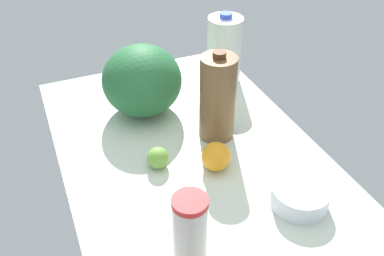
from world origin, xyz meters
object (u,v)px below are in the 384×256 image
(watermelon, at_px, (142,80))
(lime_beside_bowl, at_px, (158,158))
(tumbler_cup, at_px, (190,231))
(milk_jug, at_px, (224,50))
(mixing_bowl, at_px, (300,196))
(orange_by_jug, at_px, (216,156))
(chocolate_milk_jug, at_px, (218,98))

(watermelon, height_order, lime_beside_bowl, watermelon)
(tumbler_cup, distance_m, milk_jug, 0.84)
(mixing_bowl, distance_m, orange_by_jug, 0.26)
(tumbler_cup, distance_m, lime_beside_bowl, 0.35)
(tumbler_cup, relative_size, orange_by_jug, 2.33)
(tumbler_cup, height_order, milk_jug, milk_jug)
(mixing_bowl, distance_m, milk_jug, 0.68)
(watermelon, bearing_deg, chocolate_milk_jug, -142.43)
(watermelon, xyz_separation_m, mixing_bowl, (-0.58, -0.24, -0.09))
(tumbler_cup, relative_size, watermelon, 0.75)
(tumbler_cup, relative_size, mixing_bowl, 1.31)
(watermelon, bearing_deg, orange_by_jug, -164.62)
(orange_by_jug, distance_m, lime_beside_bowl, 0.17)
(mixing_bowl, bearing_deg, orange_by_jug, 33.29)
(watermelon, distance_m, orange_by_jug, 0.39)
(milk_jug, bearing_deg, lime_beside_bowl, 133.87)
(lime_beside_bowl, bearing_deg, chocolate_milk_jug, -71.67)
(milk_jug, bearing_deg, mixing_bowl, 171.13)
(orange_by_jug, height_order, lime_beside_bowl, orange_by_jug)
(tumbler_cup, xyz_separation_m, milk_jug, (0.72, -0.44, 0.03))
(mixing_bowl, xyz_separation_m, milk_jug, (0.67, -0.10, 0.10))
(watermelon, relative_size, lime_beside_bowl, 4.15)
(tumbler_cup, height_order, mixing_bowl, tumbler_cup)
(milk_jug, bearing_deg, tumbler_cup, 148.74)
(mixing_bowl, xyz_separation_m, orange_by_jug, (0.22, 0.14, 0.01))
(tumbler_cup, bearing_deg, mixing_bowl, -81.33)
(tumbler_cup, distance_m, watermelon, 0.64)
(chocolate_milk_jug, height_order, milk_jug, chocolate_milk_jug)
(mixing_bowl, bearing_deg, lime_beside_bowl, 45.71)
(chocolate_milk_jug, distance_m, milk_jug, 0.36)
(milk_jug, xyz_separation_m, lime_beside_bowl, (-0.38, 0.40, -0.09))
(tumbler_cup, bearing_deg, chocolate_milk_jug, -32.46)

